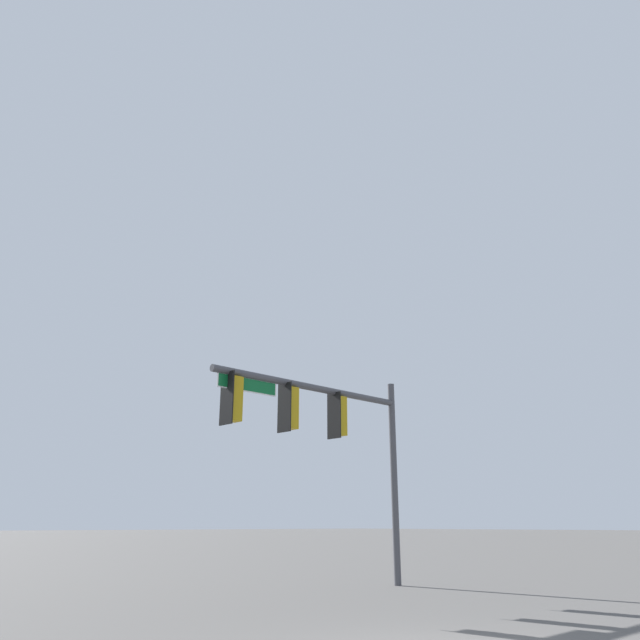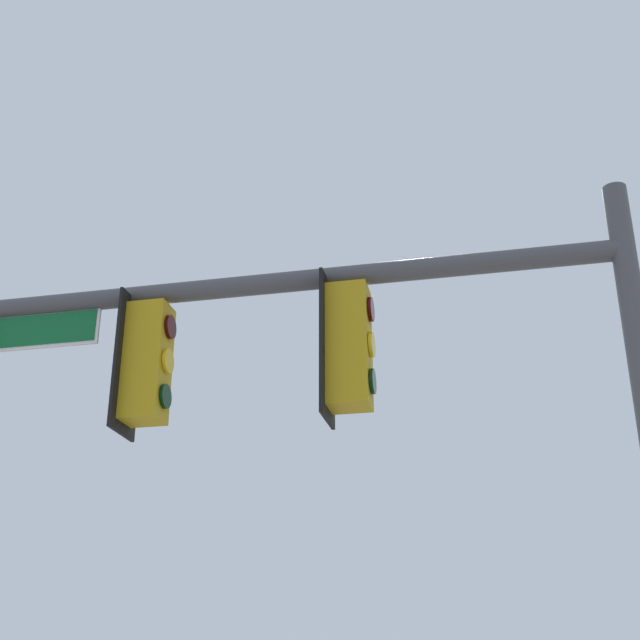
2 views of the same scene
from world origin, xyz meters
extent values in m
cylinder|color=#47474C|center=(-3.97, -7.51, 5.25)|extent=(6.69, 0.41, 0.19)
cube|color=black|center=(-4.78, -7.54, 4.58)|extent=(0.05, 0.52, 1.30)
cube|color=#B79314|center=(-4.97, -7.55, 4.58)|extent=(0.37, 0.33, 1.10)
cylinder|color=#B79314|center=(-4.97, -7.55, 5.19)|extent=(0.04, 0.04, 0.12)
cylinder|color=#340503|center=(-5.17, -7.55, 4.91)|extent=(0.04, 0.22, 0.22)
cylinder|color=yellow|center=(-5.17, -7.55, 4.58)|extent=(0.04, 0.22, 0.22)
cylinder|color=black|center=(-5.17, -7.55, 4.25)|extent=(0.04, 0.22, 0.22)
cube|color=black|center=(-2.94, -7.48, 4.58)|extent=(0.05, 0.52, 1.30)
cube|color=#B79314|center=(-3.13, -7.48, 4.58)|extent=(0.37, 0.33, 1.10)
cylinder|color=#B79314|center=(-3.13, -7.48, 5.19)|extent=(0.04, 0.04, 0.12)
cylinder|color=#340503|center=(-3.33, -7.49, 4.91)|extent=(0.04, 0.22, 0.22)
cylinder|color=yellow|center=(-3.33, -7.49, 4.58)|extent=(0.04, 0.22, 0.22)
cylinder|color=black|center=(-3.33, -7.49, 4.25)|extent=(0.04, 0.22, 0.22)
cube|color=#0F602D|center=(-1.71, -7.44, 5.00)|extent=(1.77, 0.10, 0.31)
cube|color=white|center=(-1.71, -7.44, 5.00)|extent=(1.83, 0.09, 0.37)
camera|label=1|loc=(7.16, 5.24, 1.66)|focal=35.00mm
camera|label=2|loc=(-6.46, -0.64, 1.75)|focal=50.00mm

